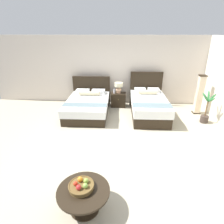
{
  "coord_description": "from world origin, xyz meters",
  "views": [
    {
      "loc": [
        0.2,
        -4.08,
        2.65
      ],
      "look_at": [
        -0.12,
        0.52,
        0.64
      ],
      "focal_mm": 29.75,
      "sensor_mm": 36.0,
      "label": 1
    }
  ],
  "objects_px": {
    "bed_near_corner": "(149,106)",
    "fruit_bowl": "(81,186)",
    "vase": "(114,91)",
    "potted_palm": "(206,113)",
    "coffee_table": "(84,195)",
    "table_lamp": "(119,87)",
    "bed_near_window": "(88,105)",
    "floor_lamp_corner": "(199,95)",
    "nightstand": "(118,100)"
  },
  "relations": [
    {
      "from": "fruit_bowl",
      "to": "vase",
      "type": "bearing_deg",
      "value": 86.71
    },
    {
      "from": "fruit_bowl",
      "to": "potted_palm",
      "type": "xyz_separation_m",
      "value": [
        3.16,
        3.31,
        -0.12
      ]
    },
    {
      "from": "bed_near_corner",
      "to": "vase",
      "type": "xyz_separation_m",
      "value": [
        -1.2,
        0.68,
        0.27
      ]
    },
    {
      "from": "fruit_bowl",
      "to": "floor_lamp_corner",
      "type": "height_order",
      "value": "floor_lamp_corner"
    },
    {
      "from": "coffee_table",
      "to": "fruit_bowl",
      "type": "height_order",
      "value": "fruit_bowl"
    },
    {
      "from": "nightstand",
      "to": "bed_near_window",
      "type": "bearing_deg",
      "value": -145.01
    },
    {
      "from": "bed_near_window",
      "to": "potted_palm",
      "type": "xyz_separation_m",
      "value": [
        3.78,
        -0.46,
        0.04
      ]
    },
    {
      "from": "nightstand",
      "to": "coffee_table",
      "type": "height_order",
      "value": "nightstand"
    },
    {
      "from": "vase",
      "to": "potted_palm",
      "type": "xyz_separation_m",
      "value": [
        2.91,
        -1.14,
        -0.28
      ]
    },
    {
      "from": "fruit_bowl",
      "to": "bed_near_window",
      "type": "bearing_deg",
      "value": 99.22
    },
    {
      "from": "fruit_bowl",
      "to": "table_lamp",
      "type": "bearing_deg",
      "value": 84.71
    },
    {
      "from": "potted_palm",
      "to": "bed_near_corner",
      "type": "bearing_deg",
      "value": 164.92
    },
    {
      "from": "vase",
      "to": "potted_palm",
      "type": "height_order",
      "value": "potted_palm"
    },
    {
      "from": "table_lamp",
      "to": "floor_lamp_corner",
      "type": "height_order",
      "value": "floor_lamp_corner"
    },
    {
      "from": "bed_near_corner",
      "to": "floor_lamp_corner",
      "type": "distance_m",
      "value": 1.76
    },
    {
      "from": "bed_near_corner",
      "to": "table_lamp",
      "type": "height_order",
      "value": "bed_near_corner"
    },
    {
      "from": "coffee_table",
      "to": "floor_lamp_corner",
      "type": "relative_size",
      "value": 0.62
    },
    {
      "from": "bed_near_window",
      "to": "fruit_bowl",
      "type": "xyz_separation_m",
      "value": [
        0.61,
        -3.77,
        0.16
      ]
    },
    {
      "from": "table_lamp",
      "to": "vase",
      "type": "bearing_deg",
      "value": -159.71
    },
    {
      "from": "bed_near_corner",
      "to": "potted_palm",
      "type": "distance_m",
      "value": 1.76
    },
    {
      "from": "floor_lamp_corner",
      "to": "vase",
      "type": "bearing_deg",
      "value": 171.99
    },
    {
      "from": "coffee_table",
      "to": "fruit_bowl",
      "type": "relative_size",
      "value": 2.05
    },
    {
      "from": "fruit_bowl",
      "to": "coffee_table",
      "type": "bearing_deg",
      "value": -45.4
    },
    {
      "from": "coffee_table",
      "to": "fruit_bowl",
      "type": "xyz_separation_m",
      "value": [
        -0.04,
        0.04,
        0.15
      ]
    },
    {
      "from": "fruit_bowl",
      "to": "potted_palm",
      "type": "bearing_deg",
      "value": 46.29
    },
    {
      "from": "table_lamp",
      "to": "bed_near_window",
      "type": "bearing_deg",
      "value": -144.27
    },
    {
      "from": "bed_near_corner",
      "to": "fruit_bowl",
      "type": "relative_size",
      "value": 5.21
    },
    {
      "from": "bed_near_corner",
      "to": "fruit_bowl",
      "type": "bearing_deg",
      "value": -111.18
    },
    {
      "from": "coffee_table",
      "to": "fruit_bowl",
      "type": "distance_m",
      "value": 0.16
    },
    {
      "from": "coffee_table",
      "to": "potted_palm",
      "type": "xyz_separation_m",
      "value": [
        3.13,
        3.34,
        0.03
      ]
    },
    {
      "from": "floor_lamp_corner",
      "to": "potted_palm",
      "type": "distance_m",
      "value": 0.81
    },
    {
      "from": "bed_near_window",
      "to": "coffee_table",
      "type": "relative_size",
      "value": 2.53
    },
    {
      "from": "coffee_table",
      "to": "nightstand",
      "type": "bearing_deg",
      "value": 85.17
    },
    {
      "from": "nightstand",
      "to": "floor_lamp_corner",
      "type": "distance_m",
      "value": 2.82
    },
    {
      "from": "potted_palm",
      "to": "bed_near_window",
      "type": "bearing_deg",
      "value": 173.03
    },
    {
      "from": "bed_near_window",
      "to": "vase",
      "type": "relative_size",
      "value": 12.83
    },
    {
      "from": "table_lamp",
      "to": "potted_palm",
      "type": "bearing_deg",
      "value": -23.65
    },
    {
      "from": "nightstand",
      "to": "fruit_bowl",
      "type": "height_order",
      "value": "fruit_bowl"
    },
    {
      "from": "potted_palm",
      "to": "coffee_table",
      "type": "bearing_deg",
      "value": -133.09
    },
    {
      "from": "nightstand",
      "to": "fruit_bowl",
      "type": "relative_size",
      "value": 1.34
    },
    {
      "from": "nightstand",
      "to": "vase",
      "type": "bearing_deg",
      "value": -166.16
    },
    {
      "from": "coffee_table",
      "to": "bed_near_corner",
      "type": "bearing_deg",
      "value": 69.46
    },
    {
      "from": "table_lamp",
      "to": "vase",
      "type": "height_order",
      "value": "table_lamp"
    },
    {
      "from": "bed_near_corner",
      "to": "coffee_table",
      "type": "height_order",
      "value": "bed_near_corner"
    },
    {
      "from": "bed_near_window",
      "to": "fruit_bowl",
      "type": "height_order",
      "value": "bed_near_window"
    },
    {
      "from": "table_lamp",
      "to": "coffee_table",
      "type": "bearing_deg",
      "value": -94.81
    },
    {
      "from": "bed_near_window",
      "to": "fruit_bowl",
      "type": "relative_size",
      "value": 5.19
    },
    {
      "from": "bed_near_window",
      "to": "coffee_table",
      "type": "bearing_deg",
      "value": -80.35
    },
    {
      "from": "bed_near_corner",
      "to": "coffee_table",
      "type": "relative_size",
      "value": 2.54
    },
    {
      "from": "table_lamp",
      "to": "vase",
      "type": "relative_size",
      "value": 2.41
    }
  ]
}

